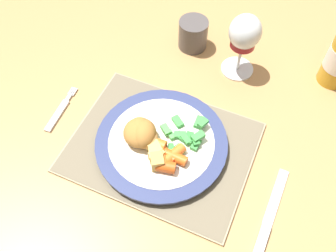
{
  "coord_description": "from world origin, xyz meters",
  "views": [
    {
      "loc": [
        0.17,
        -0.51,
        1.4
      ],
      "look_at": [
        0.0,
        -0.13,
        0.78
      ],
      "focal_mm": 40.0,
      "sensor_mm": 36.0,
      "label": 1
    }
  ],
  "objects_px": {
    "dining_table": "(189,115)",
    "fork": "(59,112)",
    "dinner_plate": "(162,143)",
    "drinking_cup": "(193,33)",
    "table_knife": "(268,222)",
    "wine_glass": "(245,35)"
  },
  "relations": [
    {
      "from": "dining_table",
      "to": "fork",
      "type": "xyz_separation_m",
      "value": [
        -0.24,
        -0.17,
        0.09
      ]
    },
    {
      "from": "dinner_plate",
      "to": "drinking_cup",
      "type": "height_order",
      "value": "drinking_cup"
    },
    {
      "from": "dinner_plate",
      "to": "table_knife",
      "type": "bearing_deg",
      "value": -15.55
    },
    {
      "from": "table_knife",
      "to": "dining_table",
      "type": "bearing_deg",
      "value": 136.85
    },
    {
      "from": "dining_table",
      "to": "wine_glass",
      "type": "height_order",
      "value": "wine_glass"
    },
    {
      "from": "wine_glass",
      "to": "dinner_plate",
      "type": "bearing_deg",
      "value": -105.3
    },
    {
      "from": "dinner_plate",
      "to": "drinking_cup",
      "type": "bearing_deg",
      "value": 100.08
    },
    {
      "from": "fork",
      "to": "wine_glass",
      "type": "bearing_deg",
      "value": 41.41
    },
    {
      "from": "drinking_cup",
      "to": "dining_table",
      "type": "bearing_deg",
      "value": -69.99
    },
    {
      "from": "dining_table",
      "to": "drinking_cup",
      "type": "xyz_separation_m",
      "value": [
        -0.05,
        0.14,
        0.13
      ]
    },
    {
      "from": "dinner_plate",
      "to": "table_knife",
      "type": "distance_m",
      "value": 0.25
    },
    {
      "from": "fork",
      "to": "table_knife",
      "type": "relative_size",
      "value": 0.65
    },
    {
      "from": "dining_table",
      "to": "dinner_plate",
      "type": "xyz_separation_m",
      "value": [
        0.0,
        -0.16,
        0.1
      ]
    },
    {
      "from": "wine_glass",
      "to": "dining_table",
      "type": "bearing_deg",
      "value": -124.65
    },
    {
      "from": "fork",
      "to": "table_knife",
      "type": "xyz_separation_m",
      "value": [
        0.48,
        -0.06,
        0.0
      ]
    },
    {
      "from": "dining_table",
      "to": "fork",
      "type": "relative_size",
      "value": 10.36
    },
    {
      "from": "wine_glass",
      "to": "drinking_cup",
      "type": "height_order",
      "value": "wine_glass"
    },
    {
      "from": "drinking_cup",
      "to": "dinner_plate",
      "type": "bearing_deg",
      "value": -79.92
    },
    {
      "from": "dinner_plate",
      "to": "drinking_cup",
      "type": "relative_size",
      "value": 3.61
    },
    {
      "from": "dining_table",
      "to": "fork",
      "type": "distance_m",
      "value": 0.31
    },
    {
      "from": "dining_table",
      "to": "table_knife",
      "type": "distance_m",
      "value": 0.34
    },
    {
      "from": "dining_table",
      "to": "drinking_cup",
      "type": "distance_m",
      "value": 0.2
    }
  ]
}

